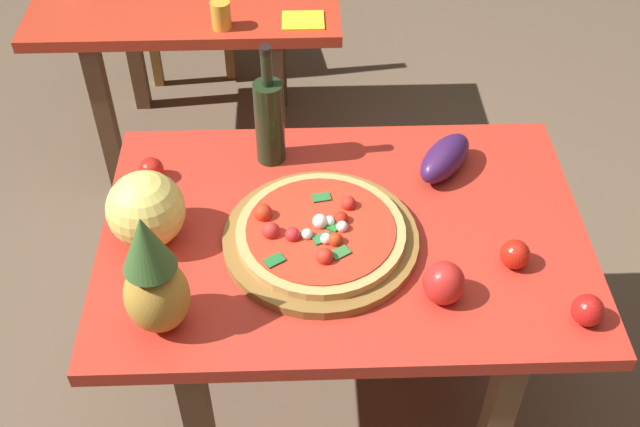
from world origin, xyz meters
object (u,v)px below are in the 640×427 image
(bell_pepper, at_px, (444,283))
(tomato_beside_pepper, at_px, (515,254))
(pizza, at_px, (319,232))
(melon, at_px, (146,210))
(pineapple_left, at_px, (153,279))
(eggplant, at_px, (445,158))
(tomato_by_bottle, at_px, (588,310))
(background_table, at_px, (191,15))
(tomato_at_corner, at_px, (151,170))
(display_table, at_px, (343,256))
(wine_bottle, at_px, (269,119))
(drinking_glass_juice, at_px, (221,15))
(pizza_board, at_px, (321,240))
(napkin_folded, at_px, (303,20))

(bell_pepper, distance_m, tomato_beside_pepper, 0.20)
(pizza, distance_m, melon, 0.41)
(pineapple_left, relative_size, eggplant, 1.57)
(pineapple_left, distance_m, tomato_by_bottle, 0.92)
(background_table, xyz_separation_m, tomato_at_corner, (0.00, -1.03, 0.14))
(display_table, relative_size, background_table, 1.10)
(melon, bearing_deg, pizza, -4.79)
(melon, bearing_deg, wine_bottle, 45.40)
(wine_bottle, height_order, tomato_by_bottle, wine_bottle)
(eggplant, relative_size, tomato_at_corner, 3.11)
(pizza, bearing_deg, tomato_beside_pepper, -10.47)
(bell_pepper, relative_size, drinking_glass_juice, 1.11)
(pizza_board, distance_m, napkin_folded, 1.02)
(display_table, height_order, background_table, same)
(background_table, distance_m, napkin_folded, 0.49)
(wine_bottle, distance_m, tomato_at_corner, 0.33)
(tomato_beside_pepper, xyz_separation_m, napkin_folded, (-0.47, 1.11, -0.03))
(tomato_at_corner, xyz_separation_m, drinking_glass_juice, (0.14, 0.75, 0.01))
(eggplant, bearing_deg, pizza, -142.97)
(display_table, xyz_separation_m, wine_bottle, (-0.18, 0.28, 0.22))
(bell_pepper, xyz_separation_m, tomato_at_corner, (-0.69, 0.42, -0.01))
(pizza_board, height_order, melon, melon)
(display_table, xyz_separation_m, background_table, (-0.49, 1.23, -0.01))
(tomato_by_bottle, relative_size, napkin_folded, 0.50)
(pineapple_left, height_order, melon, pineapple_left)
(display_table, height_order, pizza_board, pizza_board)
(melon, height_order, bell_pepper, melon)
(tomato_by_bottle, bearing_deg, tomato_at_corner, 153.40)
(melon, bearing_deg, bell_pepper, -17.20)
(pizza_board, bearing_deg, display_table, 37.87)
(pineapple_left, bearing_deg, eggplant, 35.02)
(background_table, bearing_deg, bell_pepper, -64.39)
(wine_bottle, xyz_separation_m, tomato_beside_pepper, (0.56, -0.40, -0.09))
(pizza, relative_size, pineapple_left, 1.27)
(pizza, xyz_separation_m, tomato_beside_pepper, (0.44, -0.08, -0.01))
(display_table, xyz_separation_m, pizza, (-0.06, -0.05, 0.14))
(bell_pepper, xyz_separation_m, tomato_by_bottle, (0.30, -0.08, -0.01))
(eggplant, relative_size, tomato_beside_pepper, 2.90)
(tomato_beside_pepper, bearing_deg, tomato_at_corner, 159.33)
(bell_pepper, relative_size, napkin_folded, 0.73)
(pineapple_left, xyz_separation_m, drinking_glass_juice, (0.06, 1.22, -0.09))
(wine_bottle, bearing_deg, melon, -134.60)
(melon, bearing_deg, tomato_by_bottle, -16.34)
(background_table, distance_m, drinking_glass_juice, 0.35)
(wine_bottle, relative_size, drinking_glass_juice, 3.70)
(wine_bottle, bearing_deg, background_table, 107.98)
(tomato_beside_pepper, relative_size, napkin_folded, 0.49)
(melon, bearing_deg, pineapple_left, -77.81)
(pizza_board, xyz_separation_m, eggplant, (0.33, 0.25, 0.03))
(pineapple_left, xyz_separation_m, bell_pepper, (0.61, 0.05, -0.09))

